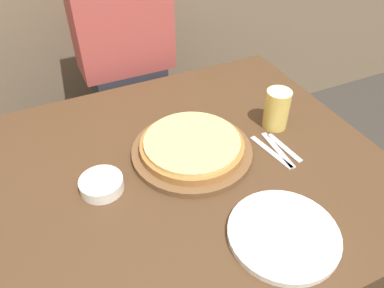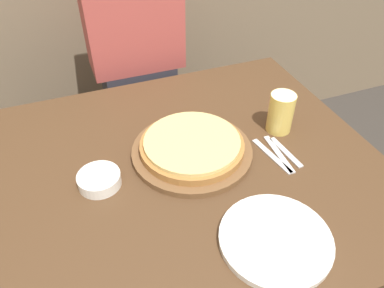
{
  "view_description": "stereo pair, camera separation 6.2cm",
  "coord_description": "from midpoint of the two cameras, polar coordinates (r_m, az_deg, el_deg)",
  "views": [
    {
      "loc": [
        -0.29,
        -0.74,
        1.55
      ],
      "look_at": [
        0.07,
        0.04,
        0.81
      ],
      "focal_mm": 35.0,
      "sensor_mm": 36.0,
      "label": 1
    },
    {
      "loc": [
        -0.24,
        -0.76,
        1.55
      ],
      "look_at": [
        0.07,
        0.04,
        0.81
      ],
      "focal_mm": 35.0,
      "sensor_mm": 36.0,
      "label": 2
    }
  ],
  "objects": [
    {
      "name": "fork",
      "position": [
        1.18,
        10.47,
        -1.26
      ],
      "size": [
        0.05,
        0.18,
        0.0
      ],
      "color": "silver",
      "rests_on": "dining_table"
    },
    {
      "name": "diner_person",
      "position": [
        1.73,
        -10.66,
        9.3
      ],
      "size": [
        0.38,
        0.2,
        1.37
      ],
      "color": "#33333D",
      "rests_on": "ground_plane"
    },
    {
      "name": "pizza_on_board",
      "position": [
        1.14,
        -1.54,
        -0.6
      ],
      "size": [
        0.37,
        0.37,
        0.06
      ],
      "color": "brown",
      "rests_on": "dining_table"
    },
    {
      "name": "spoon",
      "position": [
        1.21,
        12.45,
        -0.59
      ],
      "size": [
        0.03,
        0.15,
        0.0
      ],
      "color": "silver",
      "rests_on": "dining_table"
    },
    {
      "name": "dinner_knife",
      "position": [
        1.19,
        11.47,
        -0.92
      ],
      "size": [
        0.03,
        0.18,
        0.0
      ],
      "color": "silver",
      "rests_on": "dining_table"
    },
    {
      "name": "dinner_plate",
      "position": [
        0.97,
        11.95,
        -13.34
      ],
      "size": [
        0.28,
        0.28,
        0.02
      ],
      "color": "white",
      "rests_on": "dining_table"
    },
    {
      "name": "beer_glass",
      "position": [
        1.25,
        11.46,
        5.43
      ],
      "size": [
        0.08,
        0.08,
        0.13
      ],
      "color": "#E5C65B",
      "rests_on": "dining_table"
    },
    {
      "name": "dining_table",
      "position": [
        1.41,
        -3.22,
        -15.21
      ],
      "size": [
        1.25,
        1.03,
        0.77
      ],
      "color": "#4C331E",
      "rests_on": "ground_plane"
    },
    {
      "name": "side_bowl",
      "position": [
        1.08,
        -15.22,
        -5.99
      ],
      "size": [
        0.12,
        0.12,
        0.04
      ],
      "color": "white",
      "rests_on": "dining_table"
    }
  ]
}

